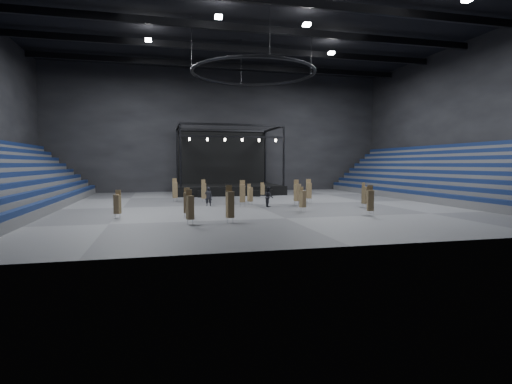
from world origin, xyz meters
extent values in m
plane|color=#4C4C4E|center=(0.00, 0.00, 0.00)|extent=(50.00, 50.00, 0.00)
cube|color=black|center=(0.00, 0.00, 18.00)|extent=(50.00, 42.00, 0.20)
cube|color=black|center=(0.00, 21.00, 9.00)|extent=(50.00, 0.20, 18.00)
cube|color=black|center=(0.00, -21.00, 9.00)|extent=(50.00, 0.20, 18.00)
cube|color=black|center=(25.00, 0.00, 9.00)|extent=(0.20, 42.00, 18.00)
cube|color=#474749|center=(-21.40, 0.00, 0.38)|extent=(7.20, 40.00, 0.75)
cube|color=#0D1939|center=(-18.12, 0.00, 0.95)|extent=(0.59, 40.00, 0.40)
cube|color=#474749|center=(-21.85, 0.00, 0.75)|extent=(6.30, 40.00, 1.50)
cube|color=#0D1939|center=(-19.02, 0.00, 1.70)|extent=(0.59, 40.00, 0.40)
cube|color=#474749|center=(-22.30, 0.00, 1.12)|extent=(5.40, 40.00, 2.25)
cube|color=#0D1939|center=(-19.91, 0.00, 2.45)|extent=(0.59, 40.00, 0.40)
cube|color=#0D1939|center=(-20.82, 0.00, 3.20)|extent=(0.59, 40.00, 0.40)
cube|color=#0D1939|center=(-21.71, 0.00, 3.95)|extent=(0.59, 40.00, 0.40)
cube|color=#474749|center=(21.40, 0.00, 0.38)|extent=(7.20, 40.00, 0.75)
cube|color=#0D1939|center=(18.12, 0.00, 0.95)|extent=(0.59, 40.00, 0.40)
cube|color=#474749|center=(21.85, 0.00, 0.75)|extent=(6.30, 40.00, 1.50)
cube|color=#0D1939|center=(19.02, 0.00, 1.70)|extent=(0.59, 40.00, 0.40)
cube|color=#474749|center=(22.30, 0.00, 1.12)|extent=(5.40, 40.00, 2.25)
cube|color=#0D1939|center=(19.91, 0.00, 2.45)|extent=(0.59, 40.00, 0.40)
cube|color=#474749|center=(22.75, 0.00, 1.50)|extent=(4.50, 40.00, 3.00)
cube|color=#0D1939|center=(20.82, 0.00, 3.20)|extent=(0.59, 40.00, 0.40)
cube|color=#474749|center=(23.20, 0.00, 1.88)|extent=(3.60, 40.00, 3.75)
cube|color=#0D1939|center=(21.71, 0.00, 3.95)|extent=(0.59, 40.00, 0.40)
cube|color=#474749|center=(23.65, 0.00, 2.25)|extent=(2.70, 40.00, 4.50)
cube|color=#0D1939|center=(22.61, 0.00, 4.70)|extent=(0.59, 40.00, 0.40)
cube|color=#474749|center=(24.10, 0.00, 2.62)|extent=(1.80, 40.00, 5.25)
cube|color=#0D1939|center=(23.52, 0.00, 5.45)|extent=(0.59, 40.00, 0.40)
cube|color=#474749|center=(24.55, 0.00, 3.00)|extent=(0.90, 40.00, 6.00)
cube|color=#0D1939|center=(24.41, 0.00, 6.20)|extent=(0.59, 40.00, 0.40)
cube|color=black|center=(0.00, 15.50, 0.60)|extent=(14.00, 10.00, 1.20)
cube|color=black|center=(0.00, 20.30, 5.20)|extent=(13.30, 0.30, 8.00)
cylinder|color=black|center=(-6.60, 10.90, 5.10)|extent=(0.24, 0.24, 7.80)
cylinder|color=black|center=(-6.60, 20.10, 5.10)|extent=(0.24, 0.24, 7.80)
cylinder|color=black|center=(6.60, 10.90, 5.10)|extent=(0.24, 0.24, 7.80)
cylinder|color=black|center=(6.60, 20.10, 5.10)|extent=(0.24, 0.24, 7.80)
cube|color=black|center=(0.00, 10.90, 9.00)|extent=(13.40, 0.25, 0.25)
cube|color=black|center=(0.00, 20.10, 9.00)|extent=(13.40, 0.25, 0.25)
cube|color=black|center=(0.00, 10.90, 7.50)|extent=(13.40, 0.20, 0.20)
cylinder|color=white|center=(-5.50, 10.90, 7.10)|extent=(0.24, 0.24, 0.35)
cylinder|color=white|center=(-3.30, 10.90, 7.10)|extent=(0.24, 0.24, 0.35)
cylinder|color=white|center=(-1.10, 10.90, 7.10)|extent=(0.24, 0.24, 0.35)
cylinder|color=white|center=(1.10, 10.90, 7.10)|extent=(0.24, 0.24, 0.35)
cylinder|color=white|center=(3.30, 10.90, 7.10)|extent=(0.24, 0.24, 0.35)
cylinder|color=white|center=(5.50, 10.90, 7.10)|extent=(0.24, 0.24, 0.35)
torus|color=black|center=(0.00, 0.00, 13.00)|extent=(12.30, 12.30, 0.30)
cylinder|color=black|center=(6.00, 0.00, 15.50)|extent=(0.04, 0.04, 5.00)
cylinder|color=black|center=(0.00, 6.00, 15.50)|extent=(0.04, 0.04, 5.00)
cylinder|color=black|center=(-6.00, 0.00, 15.50)|extent=(0.04, 0.04, 5.00)
cylinder|color=black|center=(0.00, -6.00, 15.50)|extent=(0.04, 0.04, 5.00)
cube|color=black|center=(0.00, -7.00, 17.20)|extent=(49.00, 0.35, 0.70)
cube|color=black|center=(0.00, 0.00, 17.20)|extent=(49.00, 0.35, 0.70)
cube|color=black|center=(0.00, 7.00, 17.20)|extent=(49.00, 0.35, 0.70)
cube|color=black|center=(0.00, 15.00, 17.20)|extent=(49.00, 0.35, 0.70)
cube|color=white|center=(14.00, -12.00, 16.60)|extent=(0.60, 0.60, 0.25)
cube|color=white|center=(-10.00, 4.00, 16.60)|extent=(0.60, 0.60, 0.25)
cube|color=white|center=(10.00, 4.00, 16.60)|extent=(0.60, 0.60, 0.25)
cube|color=white|center=(-4.00, -4.00, 16.60)|extent=(0.60, 0.60, 0.25)
cube|color=white|center=(4.00, -4.00, 16.60)|extent=(0.60, 0.60, 0.25)
cube|color=black|center=(-4.05, 9.98, 0.41)|extent=(1.27, 0.72, 0.81)
cube|color=black|center=(2.57, 9.83, 0.39)|extent=(1.31, 1.02, 0.78)
cube|color=black|center=(4.31, 10.31, 0.40)|extent=(1.32, 0.88, 0.81)
cylinder|color=silver|center=(-7.34, -8.67, 0.19)|extent=(0.03, 0.03, 0.38)
cylinder|color=silver|center=(-7.34, -8.31, 0.19)|extent=(0.03, 0.03, 0.38)
cylinder|color=silver|center=(-6.97, -8.67, 0.19)|extent=(0.03, 0.03, 0.38)
cylinder|color=silver|center=(-6.97, -8.31, 0.19)|extent=(0.03, 0.03, 0.38)
cube|color=olive|center=(-7.16, -8.49, 1.14)|extent=(0.52, 0.52, 1.53)
cube|color=olive|center=(-7.13, -8.30, 1.86)|extent=(0.44, 0.12, 0.84)
cylinder|color=silver|center=(2.58, -6.89, 0.18)|extent=(0.03, 0.03, 0.36)
cylinder|color=silver|center=(2.58, -6.54, 0.18)|extent=(0.03, 0.03, 0.36)
cylinder|color=silver|center=(2.92, -6.89, 0.18)|extent=(0.03, 0.03, 0.36)
cylinder|color=silver|center=(2.92, -6.54, 0.18)|extent=(0.03, 0.03, 0.36)
cube|color=olive|center=(2.75, -6.72, 1.07)|extent=(0.56, 0.56, 1.42)
cube|color=olive|center=(2.68, -6.55, 1.73)|extent=(0.41, 0.20, 0.78)
cylinder|color=silver|center=(6.82, -10.67, 0.19)|extent=(0.03, 0.03, 0.38)
cylinder|color=silver|center=(6.82, -10.31, 0.19)|extent=(0.03, 0.03, 0.38)
cylinder|color=silver|center=(7.18, -10.67, 0.19)|extent=(0.03, 0.03, 0.38)
cylinder|color=silver|center=(7.18, -10.31, 0.19)|extent=(0.03, 0.03, 0.38)
cube|color=olive|center=(7.00, -10.49, 1.19)|extent=(0.56, 0.56, 1.62)
cube|color=olive|center=(7.05, -10.31, 1.95)|extent=(0.44, 0.17, 0.89)
cylinder|color=silver|center=(-4.74, 3.61, 0.19)|extent=(0.03, 0.03, 0.37)
cylinder|color=silver|center=(-4.74, 3.96, 0.19)|extent=(0.03, 0.03, 0.37)
cylinder|color=silver|center=(-4.39, 3.61, 0.19)|extent=(0.03, 0.03, 0.37)
cylinder|color=silver|center=(-4.39, 3.96, 0.19)|extent=(0.03, 0.03, 0.37)
cube|color=olive|center=(-4.56, 3.78, 1.19)|extent=(0.49, 0.49, 1.64)
cube|color=olive|center=(-4.58, 3.97, 1.96)|extent=(0.43, 0.10, 0.90)
cylinder|color=silver|center=(9.26, -5.39, 0.19)|extent=(0.03, 0.03, 0.37)
cylinder|color=silver|center=(9.26, -5.04, 0.19)|extent=(0.03, 0.03, 0.37)
cylinder|color=silver|center=(9.61, -5.39, 0.19)|extent=(0.03, 0.03, 0.37)
cylinder|color=silver|center=(9.61, -5.04, 0.19)|extent=(0.03, 0.03, 0.37)
cube|color=olive|center=(9.44, -5.22, 1.16)|extent=(0.59, 0.59, 1.58)
cube|color=olive|center=(9.36, -5.05, 1.90)|extent=(0.41, 0.23, 0.87)
cylinder|color=silver|center=(-7.74, 4.67, 0.21)|extent=(0.03, 0.03, 0.41)
cylinder|color=silver|center=(-7.74, 5.06, 0.21)|extent=(0.03, 0.03, 0.41)
cylinder|color=silver|center=(-7.34, 4.67, 0.21)|extent=(0.03, 0.03, 0.41)
cylinder|color=silver|center=(-7.34, 5.06, 0.21)|extent=(0.03, 0.03, 0.41)
cube|color=olive|center=(-7.54, 4.86, 1.26)|extent=(0.54, 0.54, 1.70)
cube|color=olive|center=(-7.56, 5.07, 2.06)|extent=(0.48, 0.11, 0.93)
cylinder|color=silver|center=(-12.39, -7.75, 0.18)|extent=(0.03, 0.03, 0.35)
cylinder|color=silver|center=(-12.39, -7.41, 0.18)|extent=(0.03, 0.03, 0.35)
cylinder|color=silver|center=(-12.05, -7.75, 0.18)|extent=(0.03, 0.03, 0.35)
cylinder|color=silver|center=(-12.05, -7.41, 0.18)|extent=(0.03, 0.03, 0.35)
cube|color=olive|center=(-12.22, -7.58, 1.07)|extent=(0.55, 0.55, 1.43)
cube|color=olive|center=(-12.15, -7.42, 1.73)|extent=(0.40, 0.20, 0.79)
cylinder|color=silver|center=(2.84, 7.83, 0.18)|extent=(0.03, 0.03, 0.36)
cylinder|color=silver|center=(2.84, 8.17, 0.18)|extent=(0.03, 0.03, 0.36)
cylinder|color=silver|center=(3.19, 7.83, 0.18)|extent=(0.03, 0.03, 0.36)
cylinder|color=silver|center=(3.19, 8.17, 0.18)|extent=(0.03, 0.03, 0.36)
cube|color=olive|center=(3.01, 8.00, 0.96)|extent=(0.45, 0.45, 1.18)
cube|color=olive|center=(3.02, 8.18, 1.50)|extent=(0.42, 0.06, 0.65)
cylinder|color=silver|center=(-7.35, -12.17, 0.18)|extent=(0.03, 0.03, 0.36)
cylinder|color=silver|center=(-7.35, -11.83, 0.18)|extent=(0.03, 0.03, 0.36)
cylinder|color=silver|center=(-7.01, -12.17, 0.18)|extent=(0.03, 0.03, 0.36)
cylinder|color=silver|center=(-7.01, -11.83, 0.18)|extent=(0.03, 0.03, 0.36)
cube|color=olive|center=(-7.18, -12.00, 1.16)|extent=(0.55, 0.55, 1.60)
cube|color=olive|center=(-7.24, -11.83, 1.91)|extent=(0.41, 0.19, 0.88)
cylinder|color=silver|center=(-0.57, -0.44, 0.17)|extent=(0.03, 0.03, 0.34)
cylinder|color=silver|center=(-0.57, -0.12, 0.17)|extent=(0.03, 0.03, 0.34)
cylinder|color=silver|center=(-0.25, -0.44, 0.17)|extent=(0.03, 0.03, 0.34)
cylinder|color=silver|center=(-0.25, -0.12, 0.17)|extent=(0.03, 0.03, 0.34)
cube|color=olive|center=(-0.41, -0.28, 1.05)|extent=(0.53, 0.53, 1.42)
cube|color=olive|center=(-0.47, -0.12, 1.71)|extent=(0.38, 0.19, 0.78)
cylinder|color=silver|center=(3.77, -2.08, 0.22)|extent=(0.03, 0.03, 0.44)
cylinder|color=silver|center=(3.77, -1.66, 0.22)|extent=(0.03, 0.03, 0.44)
cylinder|color=silver|center=(4.19, -2.08, 0.22)|extent=(0.03, 0.03, 0.44)
cylinder|color=silver|center=(4.19, -1.66, 0.22)|extent=(0.03, 0.03, 0.44)
cube|color=olive|center=(3.98, -1.87, 1.28)|extent=(0.62, 0.62, 1.68)
cube|color=olive|center=(3.93, -1.66, 2.07)|extent=(0.51, 0.16, 0.92)
cylinder|color=silver|center=(-4.66, -12.18, 0.19)|extent=(0.03, 0.03, 0.39)
cylinder|color=silver|center=(-4.66, -11.82, 0.19)|extent=(0.03, 0.03, 0.39)
cylinder|color=silver|center=(-4.29, -12.18, 0.19)|extent=(0.03, 0.03, 0.39)
cylinder|color=silver|center=(-4.29, -11.82, 0.19)|extent=(0.03, 0.03, 0.39)
cube|color=olive|center=(-4.47, -12.00, 1.28)|extent=(0.55, 0.55, 1.79)
cube|color=olive|center=(-4.51, -11.81, 2.13)|extent=(0.45, 0.15, 0.99)
cylinder|color=silver|center=(5.94, 0.47, 0.22)|extent=(0.03, 0.03, 0.44)
cylinder|color=silver|center=(5.94, 0.89, 0.22)|extent=(0.03, 0.03, 0.44)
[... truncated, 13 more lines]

